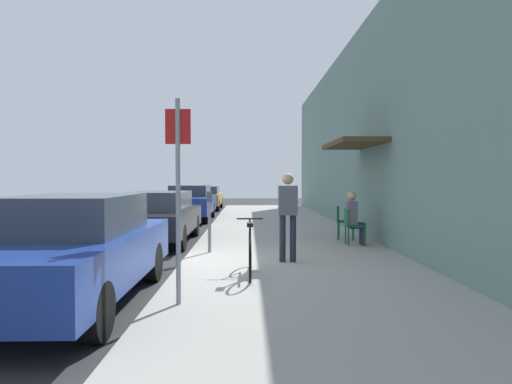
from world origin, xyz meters
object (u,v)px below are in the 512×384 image
cafe_chair_0 (352,224)px  cafe_chair_1 (343,220)px  pedestrian_standing (288,210)px  parking_meter (209,217)px  parked_car_0 (73,249)px  parked_car_3 (205,197)px  bicycle_0 (250,253)px  parked_car_1 (159,216)px  parked_car_2 (190,202)px  street_sign (178,184)px  seated_patron_0 (354,216)px

cafe_chair_0 → cafe_chair_1: bearing=89.8°
cafe_chair_0 → pedestrian_standing: pedestrian_standing is taller
parking_meter → pedestrian_standing: (1.59, -1.13, 0.23)m
parked_car_0 → parked_car_3: parked_car_0 is taller
parked_car_3 → bicycle_0: (2.41, -17.12, -0.21)m
parked_car_1 → pedestrian_standing: (3.14, -3.38, 0.41)m
parked_car_2 → street_sign: street_sign is taller
parked_car_2 → cafe_chair_0: (4.87, -7.65, -0.12)m
bicycle_0 → parked_car_3: bearing=98.0°
parked_car_2 → street_sign: bearing=-83.2°
parked_car_2 → seated_patron_0: size_ratio=3.41×
parked_car_2 → cafe_chair_0: bearing=-57.5°
parked_car_2 → seated_patron_0: 9.10m
parked_car_1 → cafe_chair_0: parked_car_1 is taller
bicycle_0 → seated_patron_0: bearing=52.4°
parking_meter → cafe_chair_0: parking_meter is taller
seated_patron_0 → pedestrian_standing: (-1.79, -2.12, 0.30)m
bicycle_0 → cafe_chair_1: bicycle_0 is taller
parked_car_2 → cafe_chair_1: parked_car_2 is taller
parked_car_0 → seated_patron_0: 6.68m
parked_car_3 → parking_meter: parking_meter is taller
parking_meter → cafe_chair_1: size_ratio=1.52×
parked_car_0 → parked_car_2: parked_car_0 is taller
parked_car_3 → cafe_chair_0: size_ratio=5.06×
seated_patron_0 → parking_meter: bearing=-163.7°
parked_car_2 → parked_car_3: bearing=90.0°
bicycle_0 → cafe_chair_0: size_ratio=1.97×
parked_car_2 → pedestrian_standing: 10.28m
street_sign → cafe_chair_1: bearing=60.4°
parked_car_2 → cafe_chair_1: size_ratio=5.06×
parked_car_3 → seated_patron_0: 14.71m
cafe_chair_0 → pedestrian_standing: (-1.73, -2.13, 0.50)m
street_sign → parked_car_0: bearing=164.1°
street_sign → cafe_chair_0: size_ratio=2.99×
cafe_chair_0 → parking_meter: bearing=-163.4°
parked_car_2 → cafe_chair_1: (4.88, -6.64, -0.12)m
pedestrian_standing → parked_car_2: bearing=107.8°
cafe_chair_0 → cafe_chair_1: 1.01m
cafe_chair_1 → pedestrian_standing: (-1.73, -3.14, 0.50)m
cafe_chair_0 → seated_patron_0: size_ratio=0.67×
parked_car_2 → cafe_chair_1: 8.24m
seated_patron_0 → street_sign: bearing=-124.9°
street_sign → cafe_chair_0: 6.06m
parking_meter → bicycle_0: 2.47m
bicycle_0 → street_sign: bearing=-118.9°
cafe_chair_0 → street_sign: bearing=-124.4°
street_sign → bicycle_0: (0.91, 1.66, -1.16)m
parked_car_0 → pedestrian_standing: size_ratio=2.59×
parked_car_2 → bicycle_0: parked_car_2 is taller
parking_meter → parked_car_0: bearing=-113.8°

